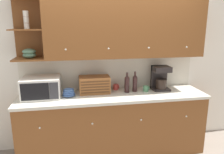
{
  "coord_description": "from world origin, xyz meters",
  "views": [
    {
      "loc": [
        -0.55,
        -3.31,
        1.94
      ],
      "look_at": [
        0.0,
        -0.22,
        1.16
      ],
      "focal_mm": 35.0,
      "sensor_mm": 36.0,
      "label": 1
    }
  ],
  "objects": [
    {
      "name": "mug_blue_second",
      "position": [
        0.08,
        -0.09,
        0.97
      ],
      "size": [
        0.09,
        0.08,
        0.09
      ],
      "color": "#B73D38",
      "rests_on": "counter_unit"
    },
    {
      "name": "bread_box",
      "position": [
        -0.26,
        -0.19,
        1.05
      ],
      "size": [
        0.45,
        0.26,
        0.25
      ],
      "color": "brown",
      "rests_on": "counter_unit"
    },
    {
      "name": "backsplash_panel",
      "position": [
        0.0,
        -0.01,
        1.19
      ],
      "size": [
        2.7,
        0.01,
        0.53
      ],
      "color": "beige",
      "rests_on": "counter_unit"
    },
    {
      "name": "upper_cabinets",
      "position": [
        0.17,
        -0.19,
        1.87
      ],
      "size": [
        2.7,
        0.39,
        0.84
      ],
      "color": "brown",
      "rests_on": "backsplash_panel"
    },
    {
      "name": "wall_back",
      "position": [
        0.0,
        0.03,
        1.3
      ],
      "size": [
        5.1,
        0.06,
        2.6
      ],
      "color": "silver",
      "rests_on": "ground_plane"
    },
    {
      "name": "wine_bottle",
      "position": [
        0.22,
        -0.25,
        1.06
      ],
      "size": [
        0.08,
        0.08,
        0.31
      ],
      "color": "black",
      "rests_on": "counter_unit"
    },
    {
      "name": "counter_unit",
      "position": [
        -0.0,
        -0.31,
        0.46
      ],
      "size": [
        2.72,
        0.65,
        0.93
      ],
      "color": "brown",
      "rests_on": "ground_plane"
    },
    {
      "name": "coffee_maker",
      "position": [
        0.77,
        -0.2,
        1.12
      ],
      "size": [
        0.26,
        0.22,
        0.37
      ],
      "color": "black",
      "rests_on": "counter_unit"
    },
    {
      "name": "bowl_stack_on_counter",
      "position": [
        -0.64,
        -0.29,
        0.98
      ],
      "size": [
        0.18,
        0.18,
        0.12
      ],
      "color": "#3D5B93",
      "rests_on": "counter_unit"
    },
    {
      "name": "second_wine_bottle",
      "position": [
        0.35,
        -0.23,
        1.07
      ],
      "size": [
        0.07,
        0.07,
        0.31
      ],
      "color": "black",
      "rests_on": "counter_unit"
    },
    {
      "name": "mug",
      "position": [
        0.52,
        -0.25,
        0.97
      ],
      "size": [
        0.09,
        0.08,
        0.09
      ],
      "color": "#4C845B",
      "rests_on": "counter_unit"
    },
    {
      "name": "microwave",
      "position": [
        -1.01,
        -0.26,
        1.07
      ],
      "size": [
        0.51,
        0.4,
        0.29
      ],
      "color": "silver",
      "rests_on": "counter_unit"
    },
    {
      "name": "ground_plane",
      "position": [
        0.0,
        0.0,
        0.0
      ],
      "size": [
        24.0,
        24.0,
        0.0
      ],
      "primitive_type": "plane",
      "color": "slate"
    }
  ]
}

